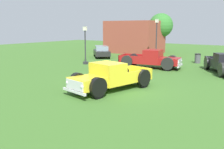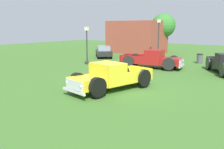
{
  "view_description": "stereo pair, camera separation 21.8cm",
  "coord_description": "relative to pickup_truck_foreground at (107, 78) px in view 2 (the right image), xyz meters",
  "views": [
    {
      "loc": [
        8.1,
        -12.75,
        3.6
      ],
      "look_at": [
        -0.21,
        -0.9,
        0.9
      ],
      "focal_mm": 41.41,
      "sensor_mm": 36.0,
      "label": 1
    },
    {
      "loc": [
        8.28,
        -12.62,
        3.6
      ],
      "look_at": [
        -0.21,
        -0.9,
        0.9
      ],
      "focal_mm": 41.41,
      "sensor_mm": 36.0,
      "label": 2
    }
  ],
  "objects": [
    {
      "name": "ground_plane",
      "position": [
        0.29,
        1.27,
        -0.77
      ],
      "size": [
        80.0,
        80.0,
        0.0
      ],
      "primitive_type": "plane",
      "color": "#3D6B28"
    },
    {
      "name": "oak_tree_east",
      "position": [
        -6.9,
        22.12,
        2.95
      ],
      "size": [
        3.3,
        3.3,
        5.39
      ],
      "color": "brown",
      "rests_on": "ground_plane"
    },
    {
      "name": "brick_pavilion",
      "position": [
        -9.8,
        19.86,
        1.4
      ],
      "size": [
        7.03,
        5.16,
        4.34
      ],
      "color": "brown",
      "rests_on": "ground_plane"
    },
    {
      "name": "sedan_distant_a",
      "position": [
        -10.08,
        12.71,
        -0.06
      ],
      "size": [
        3.95,
        4.08,
        1.35
      ],
      "color": "black",
      "rests_on": "ground_plane"
    },
    {
      "name": "lamp_post_far",
      "position": [
        -4.16,
        15.0,
        1.56
      ],
      "size": [
        0.36,
        0.36,
        4.44
      ],
      "color": "#2D2D33",
      "rests_on": "ground_plane"
    },
    {
      "name": "trash_can",
      "position": [
        0.73,
        14.25,
        -0.29
      ],
      "size": [
        0.59,
        0.59,
        0.95
      ],
      "color": "#4C4C51",
      "rests_on": "ground_plane"
    },
    {
      "name": "pickup_truck_behind_right",
      "position": [
        -1.43,
        8.84,
        0.01
      ],
      "size": [
        5.56,
        2.84,
        1.62
      ],
      "color": "maroon",
      "rests_on": "ground_plane"
    },
    {
      "name": "lamp_post_near",
      "position": [
        -7.95,
        7.35,
        1.15
      ],
      "size": [
        0.36,
        0.36,
        3.65
      ],
      "color": "#2D2D33",
      "rests_on": "ground_plane"
    },
    {
      "name": "pickup_truck_foreground",
      "position": [
        0.0,
        0.0,
        0.0
      ],
      "size": [
        2.96,
        5.52,
        1.6
      ],
      "color": "yellow",
      "rests_on": "ground_plane"
    }
  ]
}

